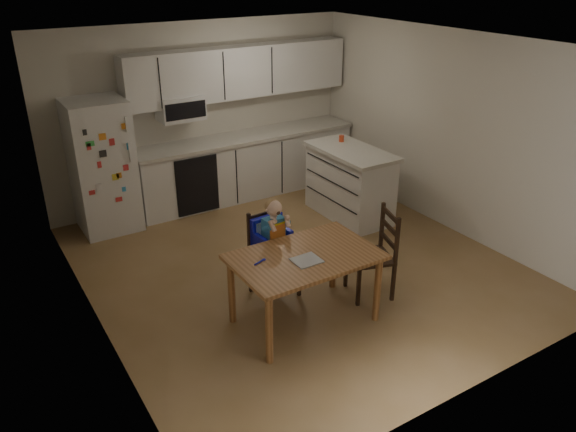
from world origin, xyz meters
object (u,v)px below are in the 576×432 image
Objects in this scene: dining_table at (305,264)px; chair_side at (380,248)px; chair_booster at (272,237)px; refrigerator at (102,166)px; red_cup at (341,138)px; kitchen_island at (350,183)px.

chair_side is (0.94, 0.02, -0.10)m from dining_table.
dining_table is 0.62m from chair_booster.
refrigerator reaches higher than red_cup.
refrigerator is 1.79× the size of chair_side.
dining_table is 1.26× the size of chair_booster.
chair_booster is 1.12m from chair_side.
chair_booster is (1.02, -2.50, -0.20)m from refrigerator.
refrigerator is at bearing 107.78° from chair_booster.
kitchen_island is 1.95m from chair_side.
dining_table is at bearing -133.40° from red_cup.
kitchen_island reaches higher than chair_side.
refrigerator is 3.23m from kitchen_island.
refrigerator is at bearing -129.78° from chair_side.
refrigerator reaches higher than chair_side.
red_cup is 2.49m from chair_booster.
dining_table is at bearing -71.74° from refrigerator.
red_cup is at bearing -18.89° from refrigerator.
kitchen_island is at bearing 169.14° from chair_side.
chair_booster is at bearing -104.44° from chair_side.
dining_table is 1.44× the size of chair_side.
red_cup is at bearing 46.60° from dining_table.
refrigerator is 2.70m from chair_booster.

